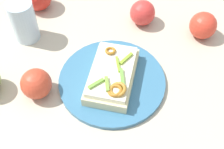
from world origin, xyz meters
TOP-DOWN VIEW (x-y plane):
  - ground_plane at (0.00, 0.00)m, footprint 2.00×2.00m
  - plate at (0.00, 0.00)m, footprint 0.26×0.26m
  - sandwich at (-0.00, -0.00)m, footprint 0.19×0.13m
  - apple_1 at (-0.09, 0.15)m, footprint 0.08×0.08m
  - apple_2 at (0.24, -0.17)m, footprint 0.09×0.09m
  - apple_4 at (0.23, -0.00)m, footprint 0.10×0.10m
  - drinking_glass at (0.06, 0.27)m, footprint 0.07×0.07m

SIDE VIEW (x-z plane):
  - ground_plane at x=0.00m, z-range 0.00..0.00m
  - plate at x=0.00m, z-range 0.00..0.01m
  - sandwich at x=0.00m, z-range 0.00..0.06m
  - apple_4 at x=0.23m, z-range 0.00..0.07m
  - apple_1 at x=-0.09m, z-range 0.00..0.07m
  - apple_2 at x=0.24m, z-range 0.00..0.07m
  - drinking_glass at x=0.06m, z-range 0.00..0.12m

